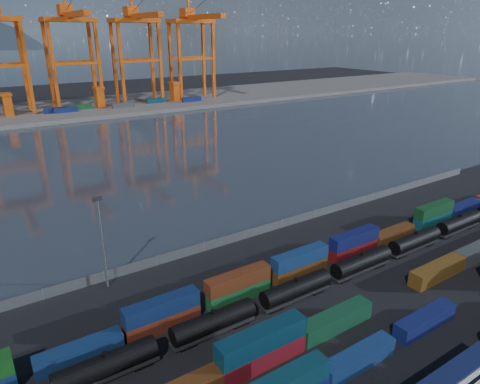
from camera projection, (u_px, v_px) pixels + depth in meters
ground at (342, 305)px, 69.00m from camera, size 700.00×700.00×0.00m
harbor_water at (124, 156)px, 151.06m from camera, size 700.00×700.00×0.00m
far_quay at (59, 110)px, 232.77m from camera, size 700.00×70.00×2.00m
container_row_south at (373, 345)px, 56.95m from camera, size 126.54×2.40×5.11m
container_row_mid at (380, 298)px, 67.97m from camera, size 142.21×2.64×5.63m
container_row_north at (307, 262)px, 77.35m from camera, size 128.32×2.34×4.99m
tanker_string at (362, 263)px, 77.46m from camera, size 106.40×2.88×4.12m
waterfront_fence at (245, 234)px, 90.53m from camera, size 160.12×0.12×2.20m
yard_light_mast at (102, 238)px, 70.61m from camera, size 1.60×0.40×16.60m
gantry_cranes at (33, 31)px, 209.31m from camera, size 201.03×49.98×67.68m
quay_containers at (41, 112)px, 214.94m from camera, size 172.58×10.99×2.60m
straddle_carriers at (56, 100)px, 221.26m from camera, size 140.00×7.00×11.10m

